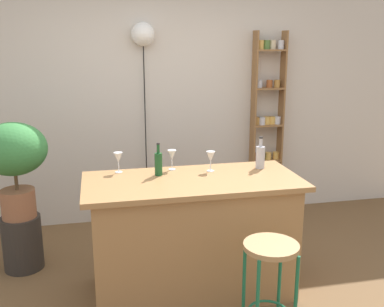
% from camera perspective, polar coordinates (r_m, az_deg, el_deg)
% --- Properties ---
extents(back_wall, '(6.40, 0.10, 2.80)m').
position_cam_1_polar(back_wall, '(4.88, -4.13, 7.63)').
color(back_wall, beige).
rests_on(back_wall, ground).
extents(kitchen_counter, '(1.66, 0.76, 0.94)m').
position_cam_1_polar(kitchen_counter, '(3.54, 0.07, -10.51)').
color(kitchen_counter, '#9E7042').
rests_on(kitchen_counter, ground).
extents(bar_stool, '(0.35, 0.35, 0.72)m').
position_cam_1_polar(bar_stool, '(2.97, 10.02, -14.55)').
color(bar_stool, '#196642').
rests_on(bar_stool, ground).
extents(spice_shelf, '(0.35, 0.15, 2.07)m').
position_cam_1_polar(spice_shelf, '(5.10, 9.63, 3.77)').
color(spice_shelf, olive).
rests_on(spice_shelf, ground).
extents(plant_stool, '(0.34, 0.34, 0.48)m').
position_cam_1_polar(plant_stool, '(4.24, -21.00, -10.66)').
color(plant_stool, '#2D2823').
rests_on(plant_stool, ground).
extents(potted_plant, '(0.56, 0.50, 0.83)m').
position_cam_1_polar(potted_plant, '(3.99, -21.99, -0.40)').
color(potted_plant, '#935B3D').
rests_on(potted_plant, plant_stool).
extents(bottle_vinegar, '(0.07, 0.07, 0.26)m').
position_cam_1_polar(bottle_vinegar, '(3.68, 8.79, -0.38)').
color(bottle_vinegar, '#B2B2B7').
rests_on(bottle_vinegar, kitchen_counter).
extents(bottle_olive_oil, '(0.06, 0.06, 0.26)m').
position_cam_1_polar(bottle_olive_oil, '(3.45, -4.34, -1.25)').
color(bottle_olive_oil, '#194C23').
rests_on(bottle_olive_oil, kitchen_counter).
extents(wine_glass_left, '(0.07, 0.07, 0.16)m').
position_cam_1_polar(wine_glass_left, '(3.56, -9.48, -0.60)').
color(wine_glass_left, silver).
rests_on(wine_glass_left, kitchen_counter).
extents(wine_glass_center, '(0.07, 0.07, 0.16)m').
position_cam_1_polar(wine_glass_center, '(3.59, -2.61, -0.28)').
color(wine_glass_center, silver).
rests_on(wine_glass_center, kitchen_counter).
extents(wine_glass_right, '(0.07, 0.07, 0.16)m').
position_cam_1_polar(wine_glass_right, '(3.55, 2.41, -0.46)').
color(wine_glass_right, silver).
rests_on(wine_glass_right, kitchen_counter).
extents(pendant_globe_light, '(0.25, 0.25, 2.15)m').
position_cam_1_polar(pendant_globe_light, '(4.71, -6.32, 14.80)').
color(pendant_globe_light, black).
rests_on(pendant_globe_light, ground).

